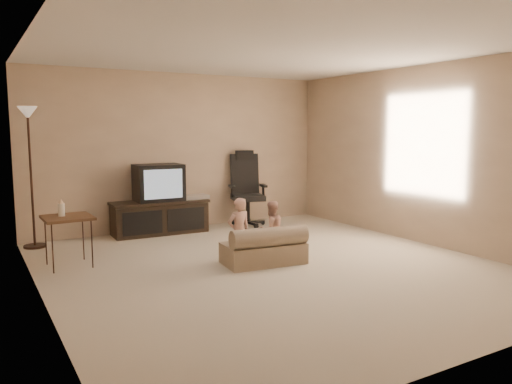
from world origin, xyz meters
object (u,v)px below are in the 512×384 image
Objects in this scene: office_chair at (247,198)px; floor_lamp at (29,145)px; child_sofa at (265,249)px; toddler_left at (239,232)px; tv_stand at (160,205)px; toddler_right at (271,230)px; side_table at (67,218)px.

floor_lamp is at bearing -165.00° from office_chair.
toddler_left is at bearing 170.35° from child_sofa.
floor_lamp reaches higher than office_chair.
floor_lamp is 3.15m from toddler_left.
child_sofa is at bearing 160.27° from toddler_left.
office_chair is at bearing 72.06° from child_sofa.
toddler_right is (0.69, -2.17, -0.08)m from tv_stand.
side_table is at bearing -33.65° from toddler_left.
floor_lamp is at bearing 140.80° from child_sofa.
tv_stand reaches higher than side_table.
side_table is at bearing -139.08° from tv_stand.
child_sofa is at bearing -27.96° from side_table.
side_table is 0.99× the size of toddler_left.
floor_lamp reaches higher than tv_stand.
tv_stand is at bearing 38.84° from side_table.
side_table is at bearing -79.35° from floor_lamp.
office_chair is at bearing -0.57° from floor_lamp.
office_chair is 1.53× the size of toddler_left.
office_chair is 0.65× the size of floor_lamp.
office_chair reaches higher than child_sofa.
office_chair reaches higher than tv_stand.
child_sofa is (-1.03, -2.29, -0.26)m from office_chair.
office_chair reaches higher than side_table.
floor_lamp reaches higher than toddler_right.
tv_stand is at bearing -73.42° from toddler_right.
tv_stand is 0.79× the size of floor_lamp.
side_table is 2.02m from toddler_left.
toddler_left is (-1.34, -2.20, -0.04)m from office_chair.
office_chair is 3.31m from side_table.
side_table is 1.11× the size of toddler_right.
side_table is 1.50m from floor_lamp.
office_chair is (1.51, -0.06, 0.00)m from tv_stand.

